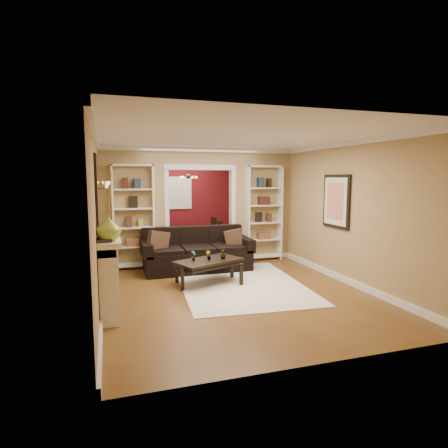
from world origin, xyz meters
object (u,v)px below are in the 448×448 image
object	(u,v)px
bookshelf_left	(134,217)
bookshelf_right	(264,213)
fireplace	(110,272)
coffee_table	(209,272)
sofa	(197,249)
dining_table	(189,240)

from	to	relation	value
bookshelf_left	bookshelf_right	size ratio (longest dim) A/B	1.00
fireplace	coffee_table	bearing A→B (deg)	25.19
bookshelf_right	fireplace	bearing A→B (deg)	-145.20
coffee_table	sofa	bearing A→B (deg)	65.28
coffee_table	bookshelf_left	size ratio (longest dim) A/B	0.54
bookshelf_left	dining_table	distance (m)	2.51
coffee_table	dining_table	distance (m)	3.43
sofa	bookshelf_right	bearing A→B (deg)	17.75
coffee_table	fireplace	size ratio (longest dim) A/B	0.73
bookshelf_left	coffee_table	bearing A→B (deg)	-53.48
bookshelf_left	fireplace	size ratio (longest dim) A/B	1.35
sofa	dining_table	size ratio (longest dim) A/B	1.43
sofa	bookshelf_right	xyz separation A→B (m)	(1.81, 0.58, 0.69)
sofa	fireplace	bearing A→B (deg)	-133.15
bookshelf_right	fireplace	world-z (taller)	bookshelf_right
sofa	coffee_table	distance (m)	1.13
bookshelf_right	dining_table	world-z (taller)	bookshelf_right
fireplace	bookshelf_left	bearing A→B (deg)	77.95
sofa	bookshelf_right	distance (m)	2.02
coffee_table	fireplace	bearing A→B (deg)	-177.56
fireplace	dining_table	bearing A→B (deg)	63.28
sofa	bookshelf_left	bearing A→B (deg)	155.76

